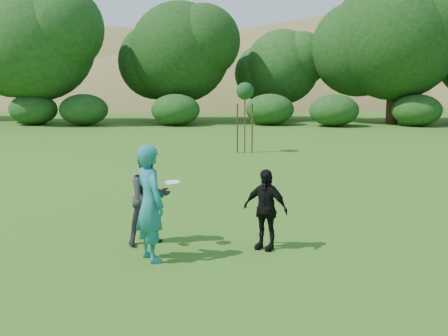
# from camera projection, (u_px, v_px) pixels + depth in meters

# --- Properties ---
(ground) EXTENTS (120.00, 120.00, 0.00)m
(ground) POSITION_uv_depth(u_px,v_px,m) (217.00, 260.00, 9.57)
(ground) COLOR #19470C
(ground) RESTS_ON ground
(player_teal) EXTENTS (0.80, 0.86, 1.98)m
(player_teal) POSITION_uv_depth(u_px,v_px,m) (150.00, 203.00, 9.42)
(player_teal) COLOR #1B7179
(player_teal) RESTS_ON ground
(player_grey) EXTENTS (1.08, 1.04, 1.75)m
(player_grey) POSITION_uv_depth(u_px,v_px,m) (149.00, 198.00, 10.36)
(player_grey) COLOR #262629
(player_grey) RESTS_ON ground
(player_black) EXTENTS (0.93, 0.73, 1.47)m
(player_black) POSITION_uv_depth(u_px,v_px,m) (265.00, 209.00, 10.09)
(player_black) COLOR black
(player_black) RESTS_ON ground
(frisbee) EXTENTS (0.27, 0.27, 0.04)m
(frisbee) POSITION_uv_depth(u_px,v_px,m) (173.00, 182.00, 10.09)
(frisbee) COLOR white
(frisbee) RESTS_ON ground
(sapling) EXTENTS (0.70, 0.70, 2.85)m
(sapling) POSITION_uv_depth(u_px,v_px,m) (245.00, 93.00, 22.50)
(sapling) COLOR #382A16
(sapling) RESTS_ON ground
(hillside) EXTENTS (150.00, 72.00, 52.00)m
(hillside) POSITION_uv_depth(u_px,v_px,m) (239.00, 184.00, 79.02)
(hillside) COLOR olive
(hillside) RESTS_ON ground
(tree_row) EXTENTS (53.92, 10.38, 9.62)m
(tree_row) POSITION_uv_depth(u_px,v_px,m) (288.00, 49.00, 36.93)
(tree_row) COLOR #3A2616
(tree_row) RESTS_ON ground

